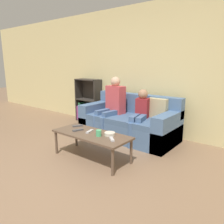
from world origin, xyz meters
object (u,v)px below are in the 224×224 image
tv_remote_0 (78,130)px  couch (129,123)px  coffee_table (91,136)px  tv_remote_1 (112,139)px  snack_bowl (110,134)px  person_adult (113,102)px  tv_remote_3 (78,126)px  person_child (140,113)px  tv_remote_2 (90,131)px  cup_near (99,133)px  bookshelf (89,106)px

tv_remote_0 → couch: bearing=100.6°
coffee_table → tv_remote_1: tv_remote_1 is taller
tv_remote_1 → snack_bowl: size_ratio=1.00×
person_adult → tv_remote_0: bearing=-72.8°
tv_remote_1 → tv_remote_3: size_ratio=0.93×
person_adult → tv_remote_3: bearing=-81.5°
person_child → tv_remote_2: (-0.28, -1.02, -0.14)m
person_child → tv_remote_3: person_child is taller
tv_remote_1 → snack_bowl: snack_bowl is taller
tv_remote_0 → tv_remote_1: 0.68m
coffee_table → tv_remote_2: tv_remote_2 is taller
coffee_table → snack_bowl: (0.27, 0.10, 0.06)m
person_adult → tv_remote_2: bearing=-62.7°
cup_near → bookshelf: bearing=137.8°
person_child → tv_remote_0: person_child is taller
coffee_table → tv_remote_2: 0.09m
cup_near → tv_remote_1: cup_near is taller
person_child → tv_remote_3: size_ratio=5.72×
bookshelf → person_adult: size_ratio=0.90×
tv_remote_3 → couch: bearing=102.9°
coffee_table → cup_near: 0.19m
coffee_table → person_adult: person_adult is taller
tv_remote_0 → tv_remote_1: same height
person_adult → cup_near: 1.31m
couch → person_child: 0.43m
bookshelf → person_child: bookshelf is taller
person_child → snack_bowl: size_ratio=6.14×
couch → coffee_table: size_ratio=1.51×
person_adult → bookshelf: bearing=164.4°
bookshelf → snack_bowl: 2.40m
tv_remote_0 → snack_bowl: bearing=32.5°
tv_remote_3 → tv_remote_2: bearing=16.3°
bookshelf → tv_remote_1: (2.03, -1.62, 0.03)m
tv_remote_2 → tv_remote_1: bearing=-21.9°
person_child → cup_near: person_child is taller
coffee_table → tv_remote_3: tv_remote_3 is taller
coffee_table → tv_remote_0: (-0.26, -0.03, 0.05)m
person_adult → tv_remote_2: 1.17m
tv_remote_0 → tv_remote_2: size_ratio=1.00×
tv_remote_2 → person_child: bearing=60.5°
bookshelf → tv_remote_0: size_ratio=6.00×
cup_near → snack_bowl: (0.10, 0.13, -0.02)m
bookshelf → coffee_table: size_ratio=0.85×
person_adult → tv_remote_2: person_adult is taller
tv_remote_3 → cup_near: bearing=16.6°
bookshelf → tv_remote_2: bookshelf is taller
person_adult → tv_remote_3: 1.02m
person_child → coffee_table: bearing=-114.2°
tv_remote_0 → tv_remote_2: (0.19, 0.07, 0.00)m
person_child → cup_near: 1.09m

